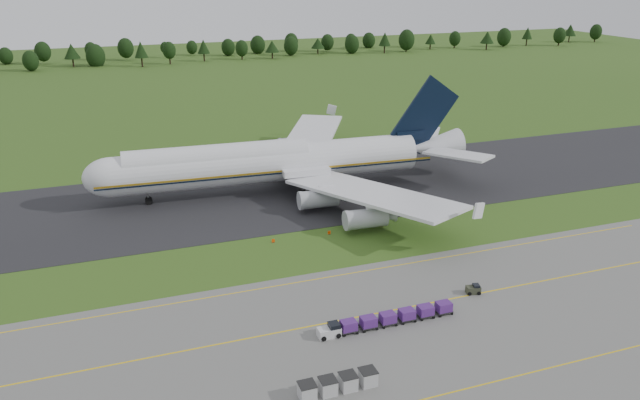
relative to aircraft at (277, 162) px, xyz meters
name	(u,v)px	position (x,y,z in m)	size (l,w,h in m)	color
ground	(299,252)	(-4.85, -29.56, -6.43)	(600.00, 600.00, 0.00)	#305118
apron	(390,370)	(-4.85, -63.56, -6.40)	(300.00, 52.00, 0.06)	#62615D
taxiway	(257,196)	(-4.85, -1.56, -6.39)	(300.00, 40.00, 0.08)	black
apron_markings	(366,338)	(-4.85, -56.54, -6.36)	(300.00, 30.20, 0.01)	yellow
tree_line	(173,50)	(4.00, 191.80, -0.40)	(531.83, 23.08, 11.62)	black
aircraft	(277,162)	(0.00, 0.00, 0.00)	(80.02, 78.03, 22.50)	silver
baggage_train	(385,319)	(-1.22, -54.59, -5.46)	(19.05, 1.73, 1.66)	silver
utility_cart	(473,290)	(14.27, -51.22, -5.83)	(2.21, 1.64, 1.09)	#323626
uld_row	(338,384)	(-11.95, -65.05, -5.44)	(9.07, 1.87, 1.85)	#ABABAB
edge_markers	(329,233)	(2.29, -24.47, -6.15)	(20.82, 0.30, 0.60)	#E44007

